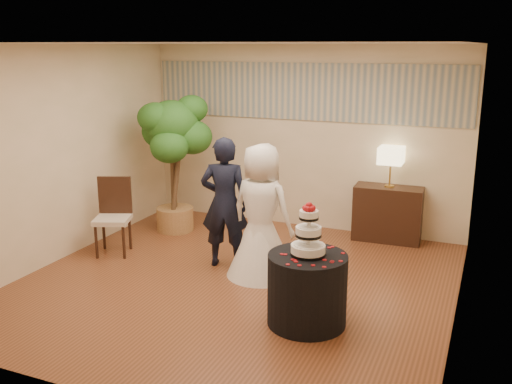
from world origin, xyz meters
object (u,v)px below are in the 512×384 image
at_px(wedding_cake, 309,229).
at_px(ficus_tree, 173,163).
at_px(console, 388,214).
at_px(table_lamp, 390,167).
at_px(groom, 225,203).
at_px(cake_table, 307,290).
at_px(bride, 261,211).
at_px(side_chair, 112,217).

height_order(wedding_cake, ficus_tree, ficus_tree).
xyz_separation_m(console, ficus_tree, (-3.09, -0.81, 0.65)).
distance_m(table_lamp, ficus_tree, 3.20).
height_order(groom, wedding_cake, groom).
distance_m(groom, ficus_tree, 1.69).
distance_m(cake_table, wedding_cake, 0.65).
bearing_deg(bride, table_lamp, -113.90).
bearing_deg(groom, cake_table, 127.51).
bearing_deg(wedding_cake, table_lamp, 84.57).
relative_size(bride, console, 1.71).
height_order(bride, cake_table, bride).
xyz_separation_m(groom, ficus_tree, (-1.34, 1.00, 0.21)).
distance_m(wedding_cake, table_lamp, 2.94).
xyz_separation_m(console, side_chair, (-3.34, -2.03, 0.12)).
xyz_separation_m(groom, side_chair, (-1.59, -0.22, -0.32)).
bearing_deg(wedding_cake, cake_table, 0.00).
distance_m(cake_table, table_lamp, 3.03).
xyz_separation_m(table_lamp, ficus_tree, (-3.09, -0.81, -0.04)).
relative_size(cake_table, wedding_cake, 1.47).
relative_size(console, side_chair, 0.93).
relative_size(wedding_cake, console, 0.57).
relative_size(bride, side_chair, 1.59).
height_order(groom, ficus_tree, ficus_tree).
bearing_deg(console, side_chair, -151.09).
bearing_deg(table_lamp, groom, -134.09).
bearing_deg(table_lamp, wedding_cake, -95.43).
bearing_deg(groom, ficus_tree, -51.60).
relative_size(groom, cake_table, 2.09).
xyz_separation_m(wedding_cake, table_lamp, (0.28, 2.93, 0.07)).
height_order(bride, side_chair, bride).
height_order(bride, wedding_cake, bride).
relative_size(bride, cake_table, 2.05).
bearing_deg(table_lamp, cake_table, -95.43).
distance_m(cake_table, side_chair, 3.19).
bearing_deg(ficus_tree, bride, -30.45).
bearing_deg(ficus_tree, groom, -36.52).
bearing_deg(side_chair, groom, -13.97).
bearing_deg(table_lamp, ficus_tree, -165.31).
xyz_separation_m(groom, cake_table, (1.47, -1.12, -0.47)).
xyz_separation_m(table_lamp, side_chair, (-3.34, -2.03, -0.58)).
relative_size(table_lamp, ficus_tree, 0.27).
distance_m(bride, wedding_cake, 1.38).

